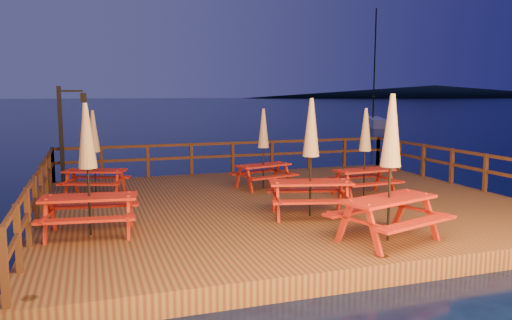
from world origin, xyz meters
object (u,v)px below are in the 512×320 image
object	(u,v)px
sailboat	(376,122)
picnic_table_2	(311,156)
lamp_post	(66,126)
picnic_table_1	(88,167)
picnic_table_0	(263,147)

from	to	relation	value
sailboat	picnic_table_2	size ratio (longest dim) A/B	4.16
sailboat	picnic_table_2	distance (m)	37.67
lamp_post	picnic_table_2	world-z (taller)	lamp_post
lamp_post	picnic_table_1	world-z (taller)	lamp_post
picnic_table_1	lamp_post	bearing A→B (deg)	103.46
lamp_post	picnic_table_0	world-z (taller)	lamp_post
picnic_table_0	picnic_table_2	size ratio (longest dim) A/B	0.87
sailboat	picnic_table_0	xyz separation A→B (m)	(-21.04, -27.62, 1.24)
sailboat	picnic_table_0	bearing A→B (deg)	-102.46
sailboat	picnic_table_1	size ratio (longest dim) A/B	4.27
lamp_post	sailboat	world-z (taller)	sailboat
picnic_table_0	picnic_table_2	bearing A→B (deg)	-106.81
lamp_post	picnic_table_2	distance (m)	8.21
sailboat	picnic_table_1	xyz separation A→B (m)	(-25.92, -31.16, 1.39)
picnic_table_2	lamp_post	bearing A→B (deg)	145.50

